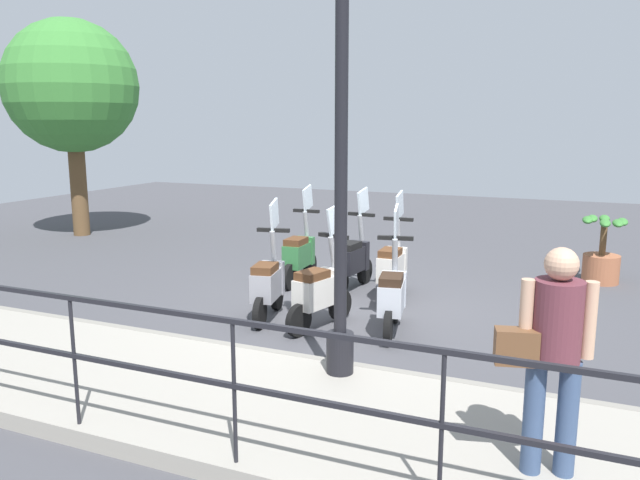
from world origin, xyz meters
name	(u,v)px	position (x,y,z in m)	size (l,w,h in m)	color
ground_plane	(348,310)	(0.00, 0.00, 0.00)	(28.00, 28.00, 0.00)	#424247
promenade_walkway	(226,396)	(-3.15, 0.00, 0.07)	(2.20, 20.00, 0.15)	gray
fence_railing	(148,348)	(-4.20, 0.00, 0.90)	(0.04, 16.03, 1.07)	black
lamp_post_near	(341,164)	(-2.40, -0.82, 2.16)	(0.26, 0.90, 4.52)	black
pedestrian_with_bag	(552,345)	(-3.48, -2.75, 1.08)	(0.41, 0.63, 1.59)	#384C70
tree_large	(71,87)	(2.99, 7.58, 3.27)	(2.88, 2.88, 4.73)	brown
potted_palm	(602,255)	(2.96, -3.20, 0.45)	(1.06, 0.66, 1.05)	#9E5B3D
scooter_near_0	(392,295)	(-0.70, -0.83, 0.48)	(1.22, 0.48, 1.54)	black
scooter_near_1	(320,291)	(-0.86, 0.05, 0.48)	(1.21, 0.53, 1.54)	black
scooter_near_2	(268,283)	(-0.78, 0.81, 0.48)	(1.22, 0.49, 1.54)	black
scooter_far_0	(393,266)	(0.78, -0.40, 0.48)	(1.23, 0.44, 1.54)	black
scooter_far_1	(353,259)	(1.00, 0.30, 0.48)	(1.23, 0.44, 1.54)	black
scooter_far_2	(300,254)	(1.02, 1.20, 0.48)	(1.23, 0.44, 1.54)	black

